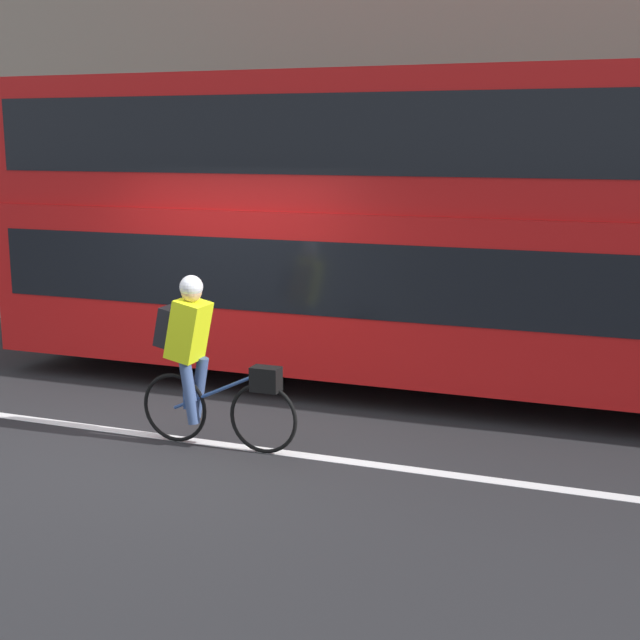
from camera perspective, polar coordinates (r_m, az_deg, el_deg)
The scene contains 6 objects.
ground_plane at distance 8.53m, azimuth -10.16°, elevation -7.69°, with size 80.00×80.00×0.00m, color #232326.
road_center_line at distance 8.64m, azimuth -9.72°, elevation -7.40°, with size 50.00×0.14×0.01m, color silver.
sidewalk_curb at distance 13.33m, azimuth 1.87°, elevation -0.21°, with size 60.00×2.44×0.13m.
bus at distance 9.91m, azimuth 8.50°, elevation 6.50°, with size 10.36×2.49×3.47m.
cyclist_on_bike at distance 8.15m, azimuth -7.67°, elevation -2.23°, with size 1.56×0.32×1.59m.
trash_bin at distance 14.60m, azimuth -11.29°, elevation 2.64°, with size 0.57×0.57×0.89m.
Camera 1 is at (4.19, -6.89, 2.79)m, focal length 50.00 mm.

